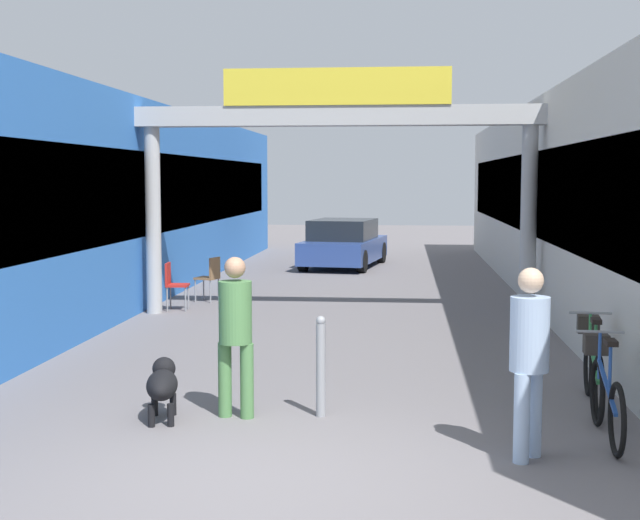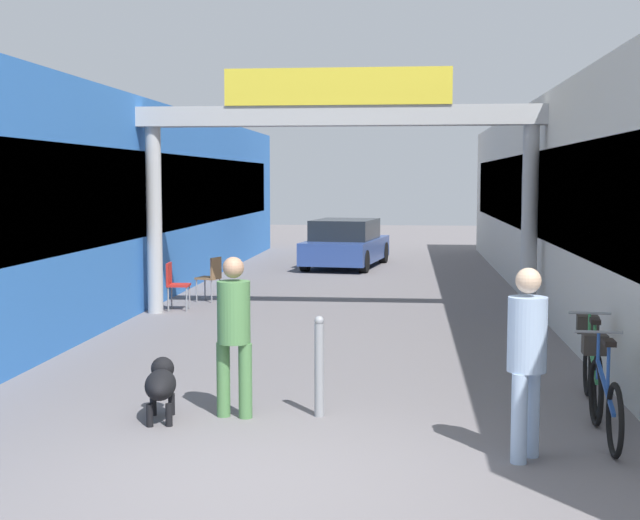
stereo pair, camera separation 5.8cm
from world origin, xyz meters
name	(u,v)px [view 2 (the right image)]	position (x,y,z in m)	size (l,w,h in m)	color
ground_plane	(254,478)	(0.00, 0.00, 0.00)	(80.00, 80.00, 0.00)	slate
storefront_left	(103,202)	(-5.09, 11.00, 1.97)	(3.00, 26.00, 3.94)	blue
storefront_right	(604,203)	(5.09, 11.00, 1.97)	(3.00, 26.00, 3.94)	beige
arcade_sign_gateway	(338,142)	(0.00, 8.72, 3.10)	(7.40, 0.47, 4.37)	#B2B2B2
pedestrian_with_dog	(234,326)	(-0.52, 1.83, 0.95)	(0.40, 0.39, 1.66)	#4C7F47
pedestrian_companion	(527,351)	(2.28, 0.70, 0.97)	(0.47, 0.47, 1.69)	#A5BFE0
dog_on_leash	(161,383)	(-1.26, 1.69, 0.37)	(0.45, 0.84, 0.59)	black
bicycle_blue_nearest	(603,392)	(3.10, 1.47, 0.44)	(0.46, 1.69, 0.98)	black
bicycle_green_second	(592,365)	(3.24, 2.73, 0.44)	(0.46, 1.69, 0.98)	black
bollard_post_metal	(319,366)	(0.34, 1.95, 0.53)	(0.10, 0.10, 1.05)	gray
cafe_chair_red_nearer	(174,281)	(-3.09, 9.12, 0.54)	(0.43, 0.43, 0.89)	gray
cafe_chair_wood_farther	(212,275)	(-2.66, 10.33, 0.54)	(0.50, 0.50, 0.89)	gray
parked_car_blue	(346,244)	(-0.47, 17.57, 0.64)	(2.32, 4.21, 1.33)	#2D478C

